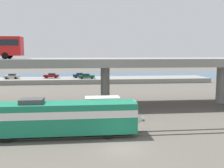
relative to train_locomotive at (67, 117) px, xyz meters
The scene contains 12 objects.
ground_plane 7.07m from the train_locomotive, 36.54° to the right, with size 260.00×260.00×0.00m, color #565149.
rail_strip_near 5.85m from the train_locomotive, ahead, with size 110.00×0.12×0.12m, color #59544C.
rail_strip_far 5.85m from the train_locomotive, ahead, with size 110.00×0.12×0.12m, color #59544C.
train_locomotive is the anchor object (origin of this frame).
highway_overpass 17.58m from the train_locomotive, 71.36° to the left, with size 96.00×10.18×7.96m.
service_truck_east 8.66m from the train_locomotive, 53.42° to the left, with size 6.80×2.46×3.04m.
pier_parking_lot 51.31m from the train_locomotive, 83.96° to the left, with size 67.47×10.37×1.33m, color gray.
parked_car_0 51.71m from the train_locomotive, 89.00° to the left, with size 4.52×1.95×1.50m.
parked_car_1 52.06m from the train_locomotive, 98.41° to the left, with size 4.35×1.96×1.50m.
parked_car_2 48.55m from the train_locomotive, 86.82° to the left, with size 4.59×1.84×1.50m.
parked_car_3 53.70m from the train_locomotive, 110.31° to the left, with size 4.05×1.98×1.50m.
harbor_water 74.23m from the train_locomotive, 85.83° to the left, with size 140.00×36.00×0.01m, color #2D5170.
Camera 1 is at (-3.62, -23.85, 9.02)m, focal length 42.46 mm.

